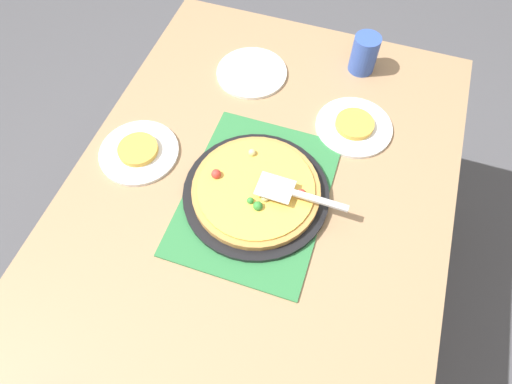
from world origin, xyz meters
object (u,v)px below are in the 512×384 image
plate_side (252,73)px  cup_near (364,54)px  pizza_server (294,194)px  served_slice_left (138,149)px  served_slice_right (355,124)px  plate_far_right (354,127)px  pizza_pan (256,193)px  pizza (256,189)px  plate_near_left (139,152)px

plate_side → cup_near: size_ratio=1.83×
cup_near → pizza_server: cup_near is taller
served_slice_left → served_slice_right: same height
served_slice_left → cup_near: size_ratio=0.92×
plate_far_right → pizza_server: pizza_server is taller
cup_near → plate_far_right: bearing=-173.0°
pizza_pan → served_slice_right: 0.36m
pizza → cup_near: cup_near is taller
plate_far_right → pizza_server: size_ratio=0.95×
plate_side → served_slice_left: size_ratio=2.00×
served_slice_right → cup_near: 0.25m
pizza → plate_far_right: (0.31, -0.19, -0.03)m
plate_far_right → cup_near: 0.25m
plate_near_left → pizza_server: bearing=-93.6°
plate_near_left → served_slice_right: bearing=-63.0°
cup_near → pizza_server: bearing=173.1°
pizza_pan → plate_far_right: bearing=-32.5°
served_slice_left → pizza: bearing=-94.4°
pizza → served_slice_right: bearing=-32.5°
served_slice_left → cup_near: 0.74m
plate_side → pizza_server: pizza_server is taller
plate_near_left → served_slice_left: served_slice_left is taller
pizza_pan → pizza_server: (-0.00, -0.10, 0.05)m
served_slice_left → pizza_server: size_ratio=0.48×
plate_far_right → served_slice_right: size_ratio=2.00×
pizza → plate_side: size_ratio=1.50×
plate_near_left → plate_side: (0.39, -0.20, 0.00)m
plate_side → served_slice_right: size_ratio=2.00×
pizza_pan → plate_far_right: 0.36m
plate_side → cup_near: 0.35m
plate_near_left → cup_near: (0.52, -0.52, 0.06)m
pizza_server → pizza_pan: bearing=89.1°
pizza_pan → pizza: (-0.00, 0.00, 0.02)m
served_slice_left → served_slice_right: 0.61m
plate_near_left → plate_far_right: (0.28, -0.55, 0.00)m
pizza_pan → plate_side: size_ratio=1.73×
plate_near_left → served_slice_left: size_ratio=2.00×
cup_near → pizza_server: 0.55m
plate_side → pizza_server: 0.49m
plate_side → cup_near: bearing=-67.7°
pizza_pan → pizza: bearing=126.6°
served_slice_right → pizza_server: bearing=162.5°
served_slice_left → pizza_pan: bearing=-94.4°
plate_far_right → plate_side: 0.37m
plate_near_left → served_slice_right: (0.28, -0.55, 0.01)m
pizza → cup_near: bearing=-16.7°
served_slice_left → pizza_server: bearing=-93.6°
plate_far_right → served_slice_right: (0.00, 0.00, 0.01)m
plate_near_left → pizza_server: size_ratio=0.95×
pizza_pan → pizza: pizza is taller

